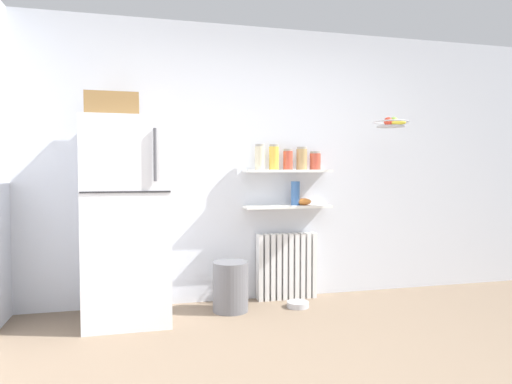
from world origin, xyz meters
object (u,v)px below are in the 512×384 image
pet_food_bowl (298,304)px  hanging_fruit_basket (392,123)px  vase (295,193)px  storage_jar_1 (274,157)px  shelf_bowl (304,202)px  storage_jar_0 (260,157)px  storage_jar_3 (302,158)px  refrigerator (127,215)px  radiator (287,266)px  storage_jar_4 (315,161)px  trash_bin (231,286)px  storage_jar_2 (288,159)px

pet_food_bowl → hanging_fruit_basket: 1.87m
vase → storage_jar_1: bearing=180.0°
shelf_bowl → pet_food_bowl: shelf_bowl is taller
storage_jar_0 → storage_jar_3: bearing=0.0°
pet_food_bowl → storage_jar_0: bearing=137.4°
refrigerator → shelf_bowl: refrigerator is taller
storage_jar_3 → shelf_bowl: storage_jar_3 is taller
refrigerator → hanging_fruit_basket: size_ratio=5.71×
radiator → storage_jar_3: 1.05m
storage_jar_4 → pet_food_bowl: 1.36m
radiator → vase: vase is taller
vase → pet_food_bowl: (-0.06, -0.27, -1.00)m
storage_jar_0 → trash_bin: 1.21m
storage_jar_2 → refrigerator: bearing=-170.8°
radiator → storage_jar_0: size_ratio=2.68×
refrigerator → storage_jar_0: size_ratio=7.79×
storage_jar_4 → storage_jar_3: bearing=180.0°
shelf_bowl → vase: bearing=180.0°
storage_jar_2 → hanging_fruit_basket: (0.89, -0.35, 0.33)m
storage_jar_3 → storage_jar_0: bearing=180.0°
storage_jar_2 → hanging_fruit_basket: hanging_fruit_basket is taller
storage_jar_1 → refrigerator: bearing=-169.8°
refrigerator → storage_jar_2: bearing=9.2°
storage_jar_0 → storage_jar_1: 0.14m
storage_jar_1 → shelf_bowl: bearing=0.0°
refrigerator → storage_jar_2: (1.47, 0.24, 0.47)m
storage_jar_4 → shelf_bowl: 0.41m
storage_jar_0 → storage_jar_4: (0.55, 0.00, -0.03)m
radiator → hanging_fruit_basket: size_ratio=1.96×
storage_jar_2 → storage_jar_4: (0.28, 0.00, -0.01)m
radiator → storage_jar_4: bearing=-6.2°
trash_bin → pet_food_bowl: bearing=-3.5°
radiator → storage_jar_2: storage_jar_2 is taller
storage_jar_0 → storage_jar_3: 0.42m
storage_jar_0 → refrigerator: bearing=-168.7°
storage_jar_1 → shelf_bowl: size_ratio=1.61×
storage_jar_1 → vase: 0.40m
storage_jar_0 → trash_bin: bearing=-144.9°
vase → pet_food_bowl: 1.03m
pet_food_bowl → storage_jar_2: bearing=92.5°
hanging_fruit_basket → refrigerator: bearing=177.4°
storage_jar_1 → storage_jar_4: bearing=0.0°
refrigerator → shelf_bowl: (1.63, 0.24, 0.07)m
storage_jar_3 → trash_bin: 1.37m
radiator → storage_jar_3: (0.14, -0.03, 1.04)m
storage_jar_0 → storage_jar_1: size_ratio=1.00×
radiator → storage_jar_1: 1.06m
radiator → pet_food_bowl: radiator is taller
storage_jar_1 → storage_jar_3: bearing=0.0°
storage_jar_1 → hanging_fruit_basket: 1.13m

